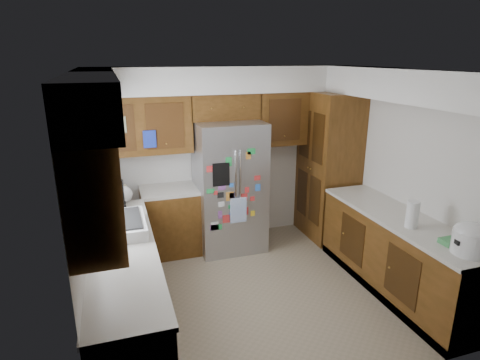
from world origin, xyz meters
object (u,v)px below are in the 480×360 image
pantry (328,166)px  rice_cooker (472,238)px  fridge (229,187)px  paper_towel (412,214)px

pantry → rice_cooker: bearing=-90.0°
rice_cooker → fridge: bearing=120.1°
rice_cooker → pantry: bearing=90.0°
pantry → fridge: size_ratio=1.19×
pantry → rice_cooker: (-0.00, -2.53, -0.01)m
pantry → paper_towel: (-0.10, -1.89, -0.01)m
pantry → fridge: pantry is taller
paper_towel → pantry: bearing=86.8°
rice_cooker → paper_towel: rice_cooker is taller
rice_cooker → paper_towel: size_ratio=1.17×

